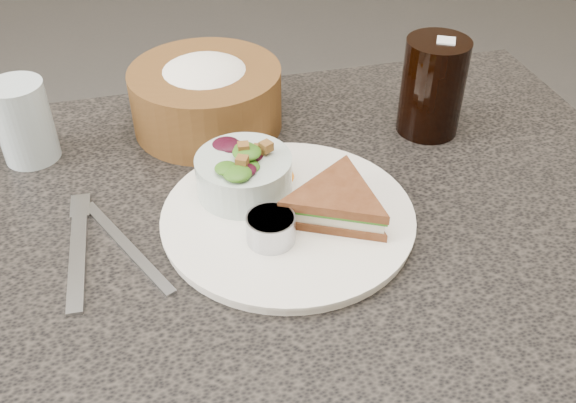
# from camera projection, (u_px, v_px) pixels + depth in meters

# --- Properties ---
(dinner_plate) EXTENTS (0.29, 0.29, 0.01)m
(dinner_plate) POSITION_uv_depth(u_px,v_px,m) (288.00, 218.00, 0.74)
(dinner_plate) COLOR white
(dinner_plate) RESTS_ON dining_table
(sandwich) EXTENTS (0.19, 0.19, 0.04)m
(sandwich) POSITION_uv_depth(u_px,v_px,m) (337.00, 203.00, 0.72)
(sandwich) COLOR brown
(sandwich) RESTS_ON dinner_plate
(salad_bowl) EXTENTS (0.12, 0.12, 0.07)m
(salad_bowl) POSITION_uv_depth(u_px,v_px,m) (244.00, 169.00, 0.75)
(salad_bowl) COLOR #B0C2B9
(salad_bowl) RESTS_ON dinner_plate
(dressing_ramekin) EXTENTS (0.06, 0.06, 0.03)m
(dressing_ramekin) POSITION_uv_depth(u_px,v_px,m) (271.00, 229.00, 0.69)
(dressing_ramekin) COLOR #A9ABB4
(dressing_ramekin) RESTS_ON dinner_plate
(orange_wedge) EXTENTS (0.08, 0.08, 0.02)m
(orange_wedge) POSITION_uv_depth(u_px,v_px,m) (273.00, 169.00, 0.78)
(orange_wedge) COLOR orange
(orange_wedge) RESTS_ON dinner_plate
(fork) EXTENTS (0.02, 0.17, 0.00)m
(fork) POSITION_uv_depth(u_px,v_px,m) (78.00, 255.00, 0.70)
(fork) COLOR #AEB1B4
(fork) RESTS_ON dining_table
(knife) EXTENTS (0.09, 0.18, 0.00)m
(knife) POSITION_uv_depth(u_px,v_px,m) (127.00, 246.00, 0.71)
(knife) COLOR #A8ACB4
(knife) RESTS_ON dining_table
(bread_basket) EXTENTS (0.21, 0.21, 0.12)m
(bread_basket) POSITION_uv_depth(u_px,v_px,m) (206.00, 88.00, 0.87)
(bread_basket) COLOR brown
(bread_basket) RESTS_ON dining_table
(cola_glass) EXTENTS (0.10, 0.10, 0.14)m
(cola_glass) POSITION_uv_depth(u_px,v_px,m) (433.00, 83.00, 0.86)
(cola_glass) COLOR black
(cola_glass) RESTS_ON dining_table
(water_glass) EXTENTS (0.08, 0.08, 0.11)m
(water_glass) POSITION_uv_depth(u_px,v_px,m) (24.00, 122.00, 0.81)
(water_glass) COLOR #AFC1C7
(water_glass) RESTS_ON dining_table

